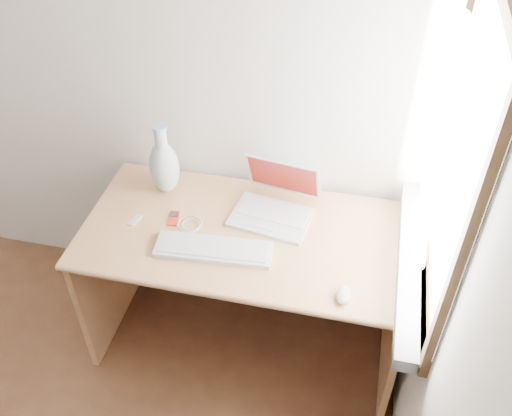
% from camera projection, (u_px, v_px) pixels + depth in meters
% --- Properties ---
extents(back_wall, '(3.50, 0.04, 2.60)m').
position_uv_depth(back_wall, '(33.00, 41.00, 2.44)').
color(back_wall, white).
rests_on(back_wall, floor).
extents(window, '(0.11, 0.99, 1.10)m').
position_uv_depth(window, '(447.00, 159.00, 1.84)').
color(window, silver).
rests_on(window, right_wall).
extents(desk, '(1.37, 0.69, 0.73)m').
position_uv_depth(desk, '(250.00, 253.00, 2.58)').
color(desk, tan).
rests_on(desk, floor).
extents(laptop, '(0.36, 0.32, 0.22)m').
position_uv_depth(laptop, '(273.00, 203.00, 2.44)').
color(laptop, silver).
rests_on(laptop, desk).
extents(external_keyboard, '(0.48, 0.18, 0.02)m').
position_uv_depth(external_keyboard, '(213.00, 249.00, 2.29)').
color(external_keyboard, white).
rests_on(external_keyboard, desk).
extents(mouse, '(0.06, 0.10, 0.03)m').
position_uv_depth(mouse, '(344.00, 295.00, 2.11)').
color(mouse, silver).
rests_on(mouse, desk).
extents(ipod, '(0.05, 0.10, 0.01)m').
position_uv_depth(ipod, '(174.00, 218.00, 2.44)').
color(ipod, red).
rests_on(ipod, desk).
extents(cable_coil, '(0.13, 0.13, 0.01)m').
position_uv_depth(cable_coil, '(190.00, 224.00, 2.42)').
color(cable_coil, white).
rests_on(cable_coil, desk).
extents(remote, '(0.04, 0.08, 0.01)m').
position_uv_depth(remote, '(135.00, 220.00, 2.44)').
color(remote, white).
rests_on(remote, desk).
extents(vase, '(0.13, 0.13, 0.34)m').
position_uv_depth(vase, '(164.00, 165.00, 2.50)').
color(vase, silver).
rests_on(vase, desk).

